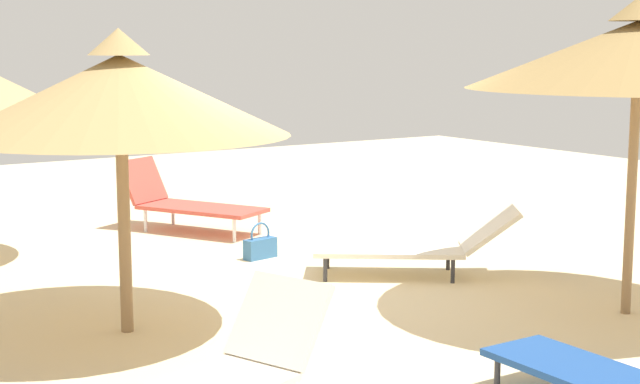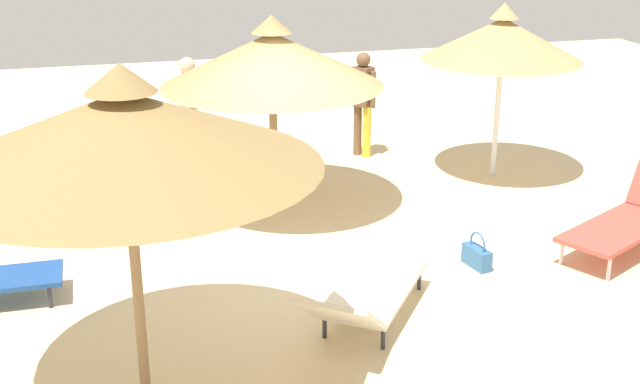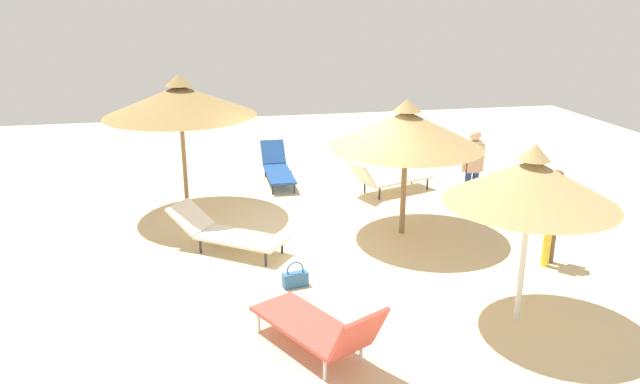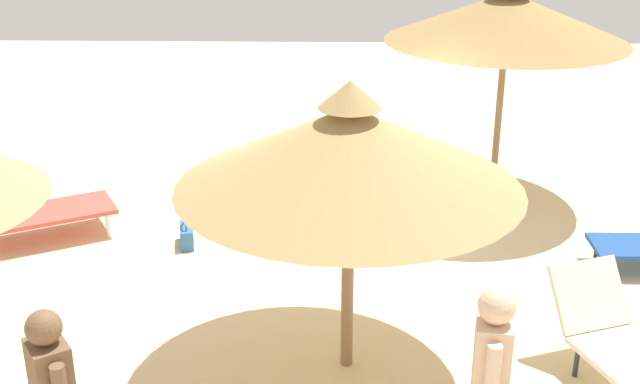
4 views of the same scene
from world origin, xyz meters
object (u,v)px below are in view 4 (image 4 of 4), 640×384
at_px(parasol_umbrella_near_right, 349,148).
at_px(parasol_umbrella_front, 507,17).
at_px(lounge_chair_far_right, 331,187).
at_px(lounge_chair_far_left, 17,212).
at_px(handbag, 187,234).

distance_m(parasol_umbrella_near_right, parasol_umbrella_front, 4.46).
bearing_deg(parasol_umbrella_near_right, lounge_chair_far_right, 93.14).
xyz_separation_m(parasol_umbrella_near_right, lounge_chair_far_right, (-0.18, 3.31, -1.66)).
bearing_deg(parasol_umbrella_front, lounge_chair_far_left, -163.70).
bearing_deg(lounge_chair_far_left, handbag, 0.25).
relative_size(parasol_umbrella_front, handbag, 7.16).
bearing_deg(parasol_umbrella_front, handbag, -156.28).
relative_size(lounge_chair_far_right, handbag, 5.06).
distance_m(parasol_umbrella_near_right, lounge_chair_far_left, 4.69).
distance_m(parasol_umbrella_front, lounge_chair_far_right, 2.99).
bearing_deg(handbag, lounge_chair_far_right, 30.95).
bearing_deg(handbag, parasol_umbrella_front, 23.72).
distance_m(parasol_umbrella_near_right, handbag, 3.50).
bearing_deg(handbag, parasol_umbrella_near_right, -52.14).
bearing_deg(lounge_chair_far_right, lounge_chair_far_left, -164.48).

